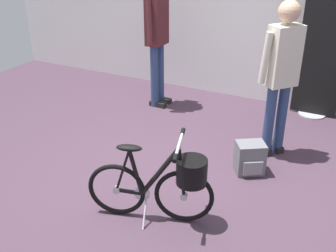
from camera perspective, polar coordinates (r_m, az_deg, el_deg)
The scene contains 6 objects.
ground_plane at distance 4.17m, azimuth -2.28°, elevation -7.15°, with size 8.03×8.03×0.00m, color #473342.
floor_banner_stand at distance 5.60m, azimuth 20.96°, elevation 8.53°, with size 0.60×0.36×1.67m.
folding_bike_foreground at distance 3.40m, azimuth -0.50°, elevation -8.07°, with size 1.07×0.52×0.78m.
visitor_near_wall at distance 4.35m, azimuth 15.86°, elevation 7.53°, with size 0.39×0.42×1.69m.
visitor_browsing at distance 5.53m, azimuth -1.58°, elevation 13.36°, with size 0.29×0.54×1.81m.
handbag_on_floor at distance 4.23m, azimuth 11.61°, elevation -4.52°, with size 0.36×0.34×0.34m.
Camera 1 is at (1.71, -3.03, 2.30)m, focal length 42.77 mm.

